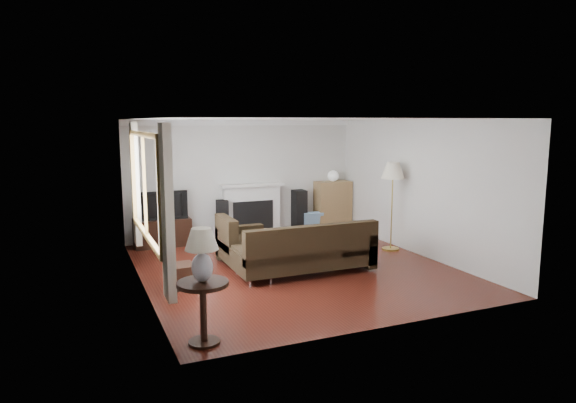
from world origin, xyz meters
name	(u,v)px	position (x,y,z in m)	size (l,w,h in m)	color
room	(295,195)	(0.00, 0.00, 1.25)	(5.10, 5.60, 2.54)	#4A1810
window	(145,186)	(-2.45, -0.20, 1.55)	(0.12, 2.74, 1.54)	olive
curtain_near	(167,213)	(-2.40, -1.72, 1.40)	(0.10, 0.35, 2.10)	white
curtain_far	(136,184)	(-2.40, 1.32, 1.40)	(0.10, 0.35, 2.10)	white
fireplace	(252,210)	(0.15, 2.64, 0.57)	(1.40, 0.26, 1.15)	white
tv_stand	(162,232)	(-1.80, 2.47, 0.27)	(1.10, 0.49, 0.55)	black
television	(161,205)	(-1.80, 2.47, 0.83)	(0.99, 0.13, 0.57)	black
speaker_left	(222,220)	(-0.54, 2.55, 0.42)	(0.23, 0.28, 0.83)	black
speaker_right	(299,211)	(1.23, 2.55, 0.48)	(0.27, 0.32, 0.96)	black
bookshelf	(333,206)	(2.06, 2.53, 0.56)	(0.81, 0.39, 1.12)	olive
globe_lamp	(333,176)	(2.06, 2.53, 1.24)	(0.25, 0.25, 0.25)	white
sectional_sofa	(304,249)	(0.02, -0.31, 0.40)	(2.48, 1.81, 0.80)	black
coffee_table	(281,241)	(0.20, 1.12, 0.20)	(1.04, 0.57, 0.41)	olive
footstool	(180,276)	(-1.99, -0.26, 0.17)	(0.41, 0.41, 0.35)	black
floor_lamp	(392,206)	(2.22, 0.42, 0.85)	(0.44, 0.44, 1.70)	#B1923D
side_table	(203,313)	(-2.15, -2.34, 0.36)	(0.57, 0.57, 0.72)	black
table_lamp	(202,255)	(-2.15, -2.34, 1.02)	(0.37, 0.37, 0.59)	silver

